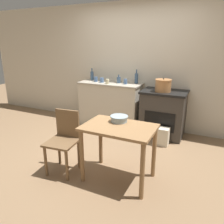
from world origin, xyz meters
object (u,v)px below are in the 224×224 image
at_px(bottle_far_left, 136,78).
at_px(work_table, 119,136).
at_px(cup_center, 96,79).
at_px(bottle_mid_left, 119,80).
at_px(mixing_bowl_large, 119,118).
at_px(bottle_left, 92,76).
at_px(chair, 64,139).
at_px(flour_sack, 161,136).
at_px(cup_center_right, 102,80).
at_px(cup_center_left, 107,82).
at_px(cup_mid_right, 125,82).
at_px(stock_pot, 163,85).
at_px(stove, 163,113).

bearing_deg(bottle_far_left, work_table, -76.79).
bearing_deg(cup_center, bottle_far_left, 11.36).
bearing_deg(bottle_mid_left, mixing_bowl_large, -65.94).
relative_size(bottle_left, bottle_mid_left, 1.53).
relative_size(chair, bottle_far_left, 3.07).
height_order(flour_sack, cup_center_right, cup_center_right).
relative_size(chair, cup_center_left, 8.91).
relative_size(bottle_mid_left, cup_mid_right, 1.64).
xyz_separation_m(flour_sack, bottle_far_left, (-0.71, 0.60, 0.91)).
height_order(bottle_far_left, cup_center_right, bottle_far_left).
distance_m(flour_sack, stock_pot, 0.93).
height_order(bottle_mid_left, cup_center_right, bottle_mid_left).
height_order(stove, bottle_left, bottle_left).
bearing_deg(work_table, cup_center, 127.22).
bearing_deg(stove, work_table, -96.23).
distance_m(stove, bottle_far_left, 0.90).
bearing_deg(flour_sack, bottle_mid_left, 155.18).
distance_m(flour_sack, bottle_mid_left, 1.45).
bearing_deg(flour_sack, bottle_left, 161.96).
bearing_deg(work_table, stove, 83.77).
height_order(bottle_left, cup_center_left, bottle_left).
bearing_deg(cup_center_left, cup_center_right, 148.74).
height_order(flour_sack, bottle_far_left, bottle_far_left).
relative_size(chair, bottle_left, 3.32).
bearing_deg(stove, cup_center_right, -178.86).
height_order(mixing_bowl_large, cup_center_right, cup_center_right).
xyz_separation_m(stove, chair, (-0.97, -1.84, 0.03)).
xyz_separation_m(bottle_left, cup_center_right, (0.33, -0.16, -0.05)).
distance_m(stove, work_table, 1.73).
xyz_separation_m(bottle_left, bottle_mid_left, (0.68, -0.08, -0.04)).
bearing_deg(work_table, bottle_far_left, 103.21).
distance_m(bottle_mid_left, cup_mid_right, 0.18).
distance_m(mixing_bowl_large, bottle_left, 2.21).
distance_m(bottle_left, bottle_mid_left, 0.69).
height_order(chair, cup_center, cup_center).
relative_size(cup_center_left, cup_mid_right, 0.94).
bearing_deg(bottle_far_left, flour_sack, -40.07).
relative_size(mixing_bowl_large, cup_mid_right, 2.29).
bearing_deg(cup_center_left, stove, 6.98).
xyz_separation_m(cup_center_right, cup_mid_right, (0.52, 0.03, 0.00)).
distance_m(stock_pot, bottle_mid_left, 0.96).
xyz_separation_m(work_table, cup_center_right, (-1.14, 1.69, 0.39)).
distance_m(chair, cup_mid_right, 1.92).
relative_size(stove, bottle_left, 3.41).
height_order(chair, bottle_far_left, bottle_far_left).
relative_size(stove, cup_center_right, 9.43).
height_order(stove, cup_center_left, cup_center_left).
xyz_separation_m(work_table, chair, (-0.78, -0.12, -0.14)).
height_order(work_table, cup_center_left, cup_center_left).
bearing_deg(chair, work_table, 3.33).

